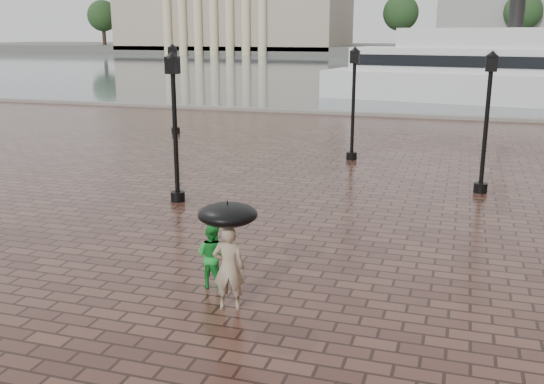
# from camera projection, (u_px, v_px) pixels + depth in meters

# --- Properties ---
(harbour_water) EXTENTS (240.00, 240.00, 0.00)m
(harbour_water) POSITION_uv_depth(u_px,v_px,m) (451.00, 67.00, 92.73)
(harbour_water) COLOR #465055
(harbour_water) RESTS_ON ground
(quay_edge) EXTENTS (80.00, 0.60, 0.30)m
(quay_edge) POSITION_uv_depth(u_px,v_px,m) (424.00, 118.00, 37.39)
(quay_edge) COLOR slate
(quay_edge) RESTS_ON ground
(far_shore) EXTENTS (300.00, 60.00, 2.00)m
(far_shore) POSITION_uv_depth(u_px,v_px,m) (459.00, 50.00, 155.19)
(far_shore) COLOR #4C4C47
(far_shore) RESTS_ON ground
(far_trees) EXTENTS (188.00, 8.00, 13.50)m
(far_trees) POSITION_uv_depth(u_px,v_px,m) (460.00, 13.00, 132.76)
(far_trees) COLOR #2D2119
(far_trees) RESTS_ON ground
(street_lamps) EXTENTS (21.44, 14.44, 4.40)m
(street_lamps) POSITION_uv_depth(u_px,v_px,m) (362.00, 104.00, 23.99)
(street_lamps) COLOR black
(street_lamps) RESTS_ON ground
(adult_pedestrian) EXTENTS (0.68, 0.54, 1.65)m
(adult_pedestrian) POSITION_uv_depth(u_px,v_px,m) (229.00, 268.00, 11.29)
(adult_pedestrian) COLOR tan
(adult_pedestrian) RESTS_ON ground
(child_pedestrian) EXTENTS (0.72, 0.60, 1.36)m
(child_pedestrian) POSITION_uv_depth(u_px,v_px,m) (212.00, 256.00, 12.31)
(child_pedestrian) COLOR green
(child_pedestrian) RESTS_ON ground
(ferry_near) EXTENTS (23.26, 9.07, 7.44)m
(ferry_near) POSITION_uv_depth(u_px,v_px,m) (473.00, 72.00, 45.69)
(ferry_near) COLOR silver
(ferry_near) RESTS_ON ground
(umbrella) EXTENTS (1.10, 1.10, 1.13)m
(umbrella) POSITION_uv_depth(u_px,v_px,m) (228.00, 214.00, 11.03)
(umbrella) COLOR black
(umbrella) RESTS_ON ground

